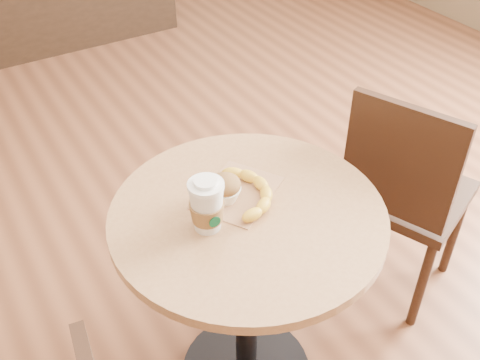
{
  "coord_description": "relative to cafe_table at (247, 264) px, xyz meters",
  "views": [
    {
      "loc": [
        -0.61,
        -0.82,
        1.74
      ],
      "look_at": [
        -0.01,
        0.16,
        0.83
      ],
      "focal_mm": 42.0,
      "sensor_mm": 36.0,
      "label": 1
    }
  ],
  "objects": [
    {
      "name": "banana",
      "position": [
        0.04,
        0.05,
        0.22
      ],
      "size": [
        0.23,
        0.28,
        0.03
      ],
      "primitive_type": null,
      "rotation": [
        0.0,
        0.0,
        -0.35
      ],
      "color": "gold",
      "rests_on": "kraft_bag"
    },
    {
      "name": "muffin",
      "position": [
        -0.03,
        0.07,
        0.24
      ],
      "size": [
        0.09,
        0.09,
        0.08
      ],
      "color": "white",
      "rests_on": "kraft_bag"
    },
    {
      "name": "coffee_cup",
      "position": [
        -0.12,
        0.0,
        0.27
      ],
      "size": [
        0.09,
        0.09,
        0.15
      ],
      "rotation": [
        0.0,
        0.0,
        -0.05
      ],
      "color": "silver",
      "rests_on": "cafe_table"
    },
    {
      "name": "chair_right",
      "position": [
        0.68,
        0.05,
        -0.06
      ],
      "size": [
        0.51,
        0.51,
        0.89
      ],
      "rotation": [
        0.0,
        0.0,
        1.96
      ],
      "color": "black",
      "rests_on": "ground"
    },
    {
      "name": "kraft_bag",
      "position": [
        0.02,
        0.08,
        0.2
      ],
      "size": [
        0.3,
        0.28,
        0.0
      ],
      "primitive_type": "cube",
      "rotation": [
        0.0,
        0.0,
        0.55
      ],
      "color": "#9E704C",
      "rests_on": "cafe_table"
    },
    {
      "name": "cafe_table",
      "position": [
        0.0,
        0.0,
        0.0
      ],
      "size": [
        0.74,
        0.74,
        0.75
      ],
      "color": "black",
      "rests_on": "ground"
    }
  ]
}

